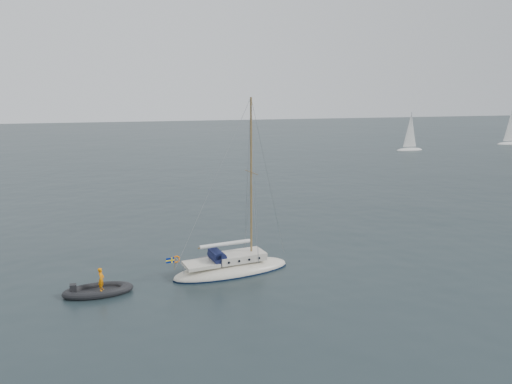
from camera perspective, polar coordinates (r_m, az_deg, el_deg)
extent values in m
plane|color=black|center=(33.27, -0.77, -9.06)|extent=(300.00, 300.00, 0.00)
ellipsoid|color=silver|center=(33.08, -2.78, -8.96)|extent=(7.88, 2.45, 1.31)
cube|color=beige|center=(32.89, -1.74, -7.40)|extent=(3.15, 1.66, 0.48)
cube|color=silver|center=(32.49, -6.46, -7.99)|extent=(2.10, 1.66, 0.22)
cylinder|color=#111638|center=(32.51, -4.55, -7.22)|extent=(0.84, 1.45, 0.84)
cube|color=#111638|center=(32.43, -4.86, -6.95)|extent=(0.39, 1.45, 0.35)
cylinder|color=olive|center=(31.76, -0.41, 1.27)|extent=(0.13, 0.13, 10.51)
cylinder|color=olive|center=(31.67, -0.41, 2.21)|extent=(0.04, 1.93, 0.04)
cylinder|color=olive|center=(32.39, -3.57, -5.98)|extent=(3.68, 0.09, 0.09)
cylinder|color=silver|center=(32.37, -3.58, -5.91)|extent=(3.42, 0.25, 0.25)
cylinder|color=gray|center=(32.22, -8.97, -7.52)|extent=(0.04, 1.93, 0.04)
torus|color=#E46000|center=(32.71, -9.13, -7.23)|extent=(0.47, 0.09, 0.47)
cylinder|color=olive|center=(32.22, -9.51, -7.70)|extent=(0.03, 0.03, 0.79)
cube|color=navy|center=(32.12, -9.99, -7.29)|extent=(0.53, 0.02, 0.33)
cube|color=yellow|center=(32.12, -9.99, -7.29)|extent=(0.54, 0.03, 0.08)
cube|color=yellow|center=(32.12, -9.82, -7.28)|extent=(0.08, 0.03, 0.35)
cylinder|color=black|center=(33.45, -3.98, -7.09)|extent=(0.16, 0.05, 0.16)
cylinder|color=black|center=(31.89, -3.42, -8.05)|extent=(0.16, 0.05, 0.16)
cylinder|color=black|center=(33.58, -2.79, -7.00)|extent=(0.16, 0.05, 0.16)
cylinder|color=black|center=(32.02, -2.18, -7.95)|extent=(0.16, 0.05, 0.16)
cylinder|color=black|center=(33.72, -1.62, -6.91)|extent=(0.16, 0.05, 0.16)
cylinder|color=black|center=(32.17, -0.95, -7.85)|extent=(0.16, 0.05, 0.16)
cylinder|color=black|center=(33.87, -0.45, -6.82)|extent=(0.16, 0.05, 0.16)
cylinder|color=black|center=(32.33, 0.27, -7.74)|extent=(0.16, 0.05, 0.16)
cube|color=#4C4C51|center=(34.82, -5.45, -7.93)|extent=(1.71, 0.71, 0.10)
cube|color=black|center=(31.24, -17.58, -10.80)|extent=(2.51, 1.05, 0.13)
cube|color=black|center=(31.24, -20.15, -10.33)|extent=(0.37, 0.37, 0.63)
imported|color=orange|center=(30.95, -17.28, -9.51)|extent=(0.47, 0.59, 1.40)
ellipsoid|color=silver|center=(99.84, 17.13, 4.58)|extent=(5.80, 1.93, 0.97)
cylinder|color=gray|center=(99.46, 17.26, 6.77)|extent=(0.10, 0.10, 6.77)
cone|color=silver|center=(99.43, 17.24, 6.77)|extent=(3.10, 3.10, 6.29)
ellipsoid|color=silver|center=(118.51, 26.92, 4.91)|extent=(5.87, 1.96, 0.98)
cylinder|color=gray|center=(118.19, 27.09, 6.76)|extent=(0.10, 0.10, 6.84)
cone|color=silver|center=(118.16, 27.07, 6.76)|extent=(3.13, 3.13, 6.36)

